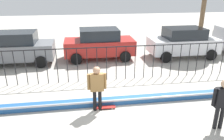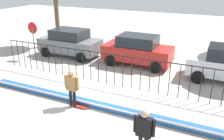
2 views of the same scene
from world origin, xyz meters
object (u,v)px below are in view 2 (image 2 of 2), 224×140
(skateboard, at_px, (79,106))
(camera_operator, at_px, (144,129))
(parked_car_gray, at_px, (70,42))
(parked_car_red, at_px, (137,50))
(stop_sign, at_px, (33,35))
(skateboarder, at_px, (72,85))

(skateboard, height_order, camera_operator, camera_operator)
(skateboard, height_order, parked_car_gray, parked_car_gray)
(parked_car_red, height_order, stop_sign, stop_sign)
(skateboard, bearing_deg, stop_sign, 139.30)
(parked_car_gray, bearing_deg, skateboarder, -59.39)
(camera_operator, xyz_separation_m, parked_car_red, (-3.05, 8.01, -0.05))
(camera_operator, bearing_deg, skateboarder, -11.49)
(skateboarder, distance_m, parked_car_gray, 7.33)
(parked_car_gray, xyz_separation_m, parked_car_red, (4.90, 0.27, 0.00))
(skateboarder, distance_m, skateboard, 1.01)
(parked_car_red, bearing_deg, skateboarder, -99.99)
(skateboarder, xyz_separation_m, stop_sign, (-6.01, 4.45, 0.59))
(stop_sign, bearing_deg, skateboard, -35.05)
(stop_sign, bearing_deg, camera_operator, -32.30)
(skateboard, relative_size, stop_sign, 0.32)
(camera_operator, relative_size, parked_car_gray, 0.39)
(camera_operator, height_order, parked_car_red, parked_car_red)
(skateboard, xyz_separation_m, parked_car_gray, (-4.48, 5.97, 0.91))
(parked_car_red, bearing_deg, parked_car_gray, 179.62)
(camera_operator, bearing_deg, parked_car_gray, -31.13)
(parked_car_red, bearing_deg, stop_sign, -168.29)
(skateboarder, height_order, parked_car_red, parked_car_red)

